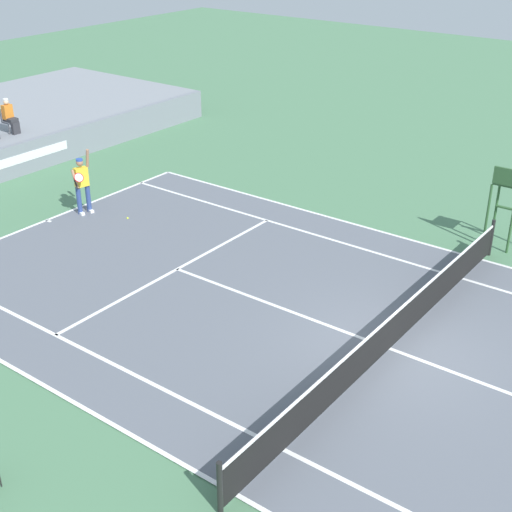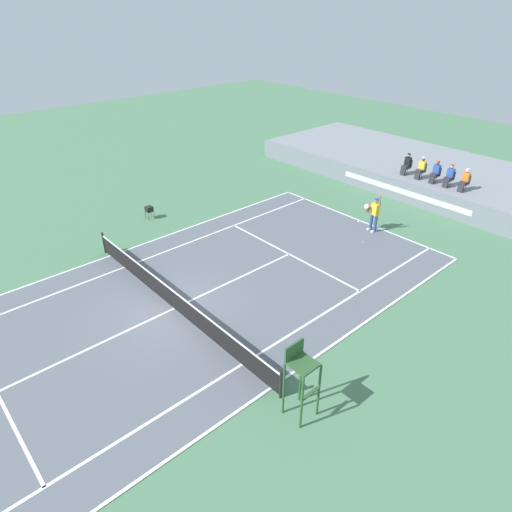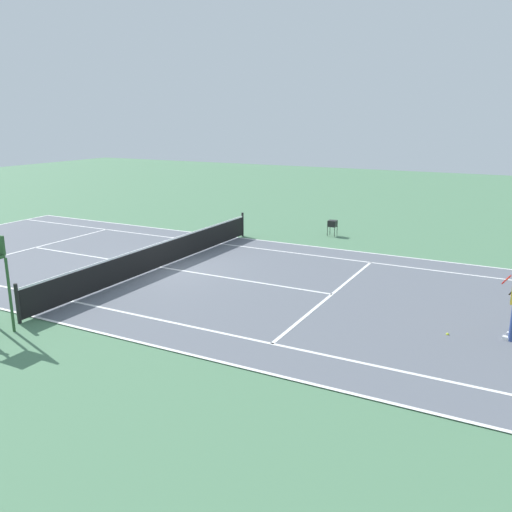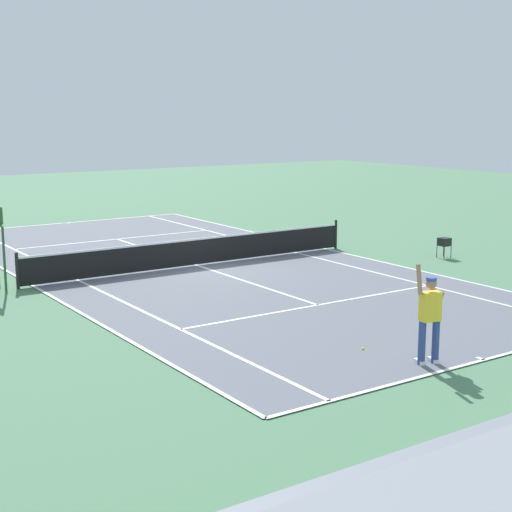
% 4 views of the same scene
% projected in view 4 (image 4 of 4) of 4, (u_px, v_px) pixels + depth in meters
% --- Properties ---
extents(ground_plane, '(80.00, 80.00, 0.00)m').
position_uv_depth(ground_plane, '(197.00, 266.00, 25.62)').
color(ground_plane, '#4C7A56').
extents(court, '(11.08, 23.88, 0.03)m').
position_uv_depth(court, '(197.00, 266.00, 25.62)').
color(court, slate).
rests_on(court, ground).
extents(net, '(11.98, 0.10, 1.07)m').
position_uv_depth(net, '(197.00, 251.00, 25.53)').
color(net, black).
rests_on(net, ground).
extents(tennis_player, '(0.83, 0.61, 2.08)m').
position_uv_depth(tennis_player, '(430.00, 317.00, 15.54)').
color(tennis_player, navy).
rests_on(tennis_player, ground).
extents(tennis_ball, '(0.07, 0.07, 0.07)m').
position_uv_depth(tennis_ball, '(363.00, 349.00, 16.62)').
color(tennis_ball, '#D1E533').
rests_on(tennis_ball, ground).
extents(ball_hopper, '(0.36, 0.36, 0.70)m').
position_uv_depth(ball_hopper, '(444.00, 242.00, 26.99)').
color(ball_hopper, black).
rests_on(ball_hopper, ground).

